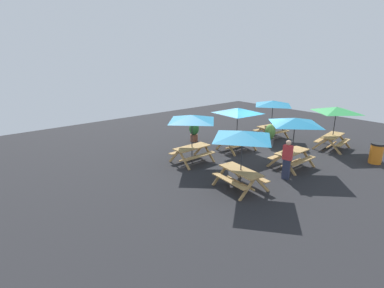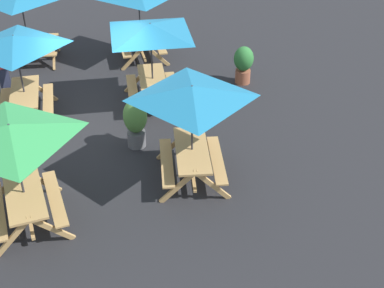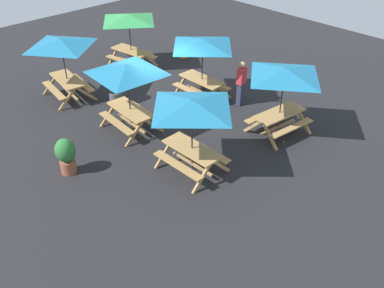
% 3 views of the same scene
% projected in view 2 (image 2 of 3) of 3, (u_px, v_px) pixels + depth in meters
% --- Properties ---
extents(ground_plane, '(25.95, 25.95, 0.00)m').
position_uv_depth(ground_plane, '(103.00, 115.00, 14.17)').
color(ground_plane, '#232326').
rests_on(ground_plane, ground).
extents(picnic_table_0, '(2.25, 2.25, 2.34)m').
position_uv_depth(picnic_table_0, '(192.00, 99.00, 10.79)').
color(picnic_table_0, tan).
rests_on(picnic_table_0, ground).
extents(picnic_table_2, '(2.23, 2.23, 2.34)m').
position_uv_depth(picnic_table_2, '(20.00, 0.00, 15.78)').
color(picnic_table_2, tan).
rests_on(picnic_table_2, ground).
extents(picnic_table_3, '(2.27, 2.27, 2.34)m').
position_uv_depth(picnic_table_3, '(12.00, 139.00, 9.59)').
color(picnic_table_3, tan).
rests_on(picnic_table_3, ground).
extents(picnic_table_4, '(2.82, 2.82, 2.34)m').
position_uv_depth(picnic_table_4, '(151.00, 35.00, 13.56)').
color(picnic_table_4, tan).
rests_on(picnic_table_4, ground).
extents(picnic_table_5, '(2.00, 2.00, 2.34)m').
position_uv_depth(picnic_table_5, '(15.00, 47.00, 12.93)').
color(picnic_table_5, tan).
rests_on(picnic_table_5, ground).
extents(potted_plant_0, '(0.57, 0.57, 1.12)m').
position_uv_depth(potted_plant_0, '(243.00, 63.00, 15.35)').
color(potted_plant_0, '#935138').
rests_on(potted_plant_0, ground).
extents(potted_plant_1, '(0.56, 0.56, 1.26)m').
position_uv_depth(potted_plant_1, '(135.00, 121.00, 12.58)').
color(potted_plant_1, '#59595B').
rests_on(potted_plant_1, ground).
extents(person_standing, '(0.28, 0.40, 1.67)m').
position_uv_depth(person_standing, '(2.00, 67.00, 14.55)').
color(person_standing, '#2D334C').
rests_on(person_standing, ground).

